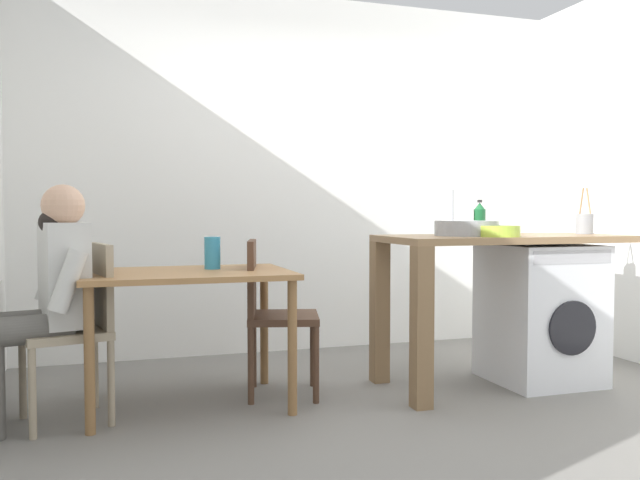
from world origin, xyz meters
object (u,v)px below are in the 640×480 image
at_px(dining_table, 188,289).
at_px(chair_opposite, 270,308).
at_px(washing_machine, 540,313).
at_px(vase, 212,253).
at_px(mixing_bowl, 499,230).
at_px(chair_person_seat, 81,321).
at_px(utensil_crock, 584,223).
at_px(seated_person, 46,291).
at_px(bottle_tall_green, 480,218).

height_order(dining_table, chair_opposite, chair_opposite).
distance_m(washing_machine, vase, 2.06).
bearing_deg(mixing_bowl, chair_person_seat, 173.56).
distance_m(utensil_crock, vase, 2.39).
bearing_deg(mixing_bowl, chair_opposite, 161.94).
xyz_separation_m(seated_person, washing_machine, (2.86, -0.02, -0.24)).
bearing_deg(bottle_tall_green, dining_table, -176.40).
distance_m(dining_table, vase, 0.26).
height_order(chair_person_seat, washing_machine, chair_person_seat).
distance_m(chair_person_seat, chair_opposite, 1.04).
bearing_deg(washing_machine, seated_person, 179.56).
bearing_deg(mixing_bowl, dining_table, 168.88).
xyz_separation_m(seated_person, vase, (0.85, 0.22, 0.16)).
xyz_separation_m(chair_person_seat, mixing_bowl, (2.28, -0.26, 0.45)).
bearing_deg(dining_table, washing_machine, -3.77).
distance_m(chair_person_seat, washing_machine, 2.71).
height_order(mixing_bowl, vase, mixing_bowl).
relative_size(chair_person_seat, utensil_crock, 3.00).
xyz_separation_m(chair_opposite, washing_machine, (1.68, -0.21, -0.08)).
distance_m(chair_opposite, bottle_tall_green, 1.49).
bearing_deg(seated_person, bottle_tall_green, -98.14).
relative_size(bottle_tall_green, utensil_crock, 0.74).
height_order(bottle_tall_green, vase, bottle_tall_green).
distance_m(chair_person_seat, seated_person, 0.23).
bearing_deg(washing_machine, chair_opposite, 172.86).
height_order(washing_machine, bottle_tall_green, bottle_tall_green).
xyz_separation_m(chair_person_seat, washing_machine, (2.71, -0.06, -0.08)).
xyz_separation_m(chair_opposite, bottle_tall_green, (1.40, 0.05, 0.51)).
height_order(chair_person_seat, vase, vase).
bearing_deg(vase, washing_machine, -6.88).
relative_size(washing_machine, vase, 4.72).
bearing_deg(bottle_tall_green, chair_person_seat, -175.27).
bearing_deg(utensil_crock, seated_person, -179.46).
xyz_separation_m(dining_table, mixing_bowl, (1.73, -0.34, 0.31)).
bearing_deg(seated_person, utensil_crock, -102.87).
height_order(chair_opposite, seated_person, seated_person).
relative_size(bottle_tall_green, vase, 1.21).
height_order(bottle_tall_green, mixing_bowl, bottle_tall_green).
distance_m(chair_person_seat, mixing_bowl, 2.33).
distance_m(chair_opposite, mixing_bowl, 1.39).
bearing_deg(chair_person_seat, chair_opposite, -95.02).
bearing_deg(dining_table, utensil_crock, -2.04).
xyz_separation_m(washing_machine, bottle_tall_green, (-0.28, 0.26, 0.59)).
bearing_deg(vase, chair_opposite, -5.51).
distance_m(dining_table, utensil_crock, 2.55).
bearing_deg(chair_opposite, bottle_tall_green, 106.31).
height_order(seated_person, bottle_tall_green, seated_person).
bearing_deg(utensil_crock, bottle_tall_green, 162.16).
distance_m(dining_table, chair_opposite, 0.50).
xyz_separation_m(seated_person, utensil_crock, (3.23, 0.03, 0.32)).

